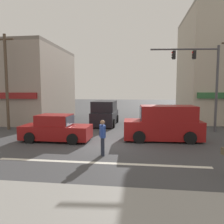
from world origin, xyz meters
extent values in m
plane|color=#3D3D3F|center=(0.00, 0.00, 0.00)|extent=(120.00, 120.00, 0.00)
cube|color=silver|center=(0.00, -3.50, 0.00)|extent=(9.00, 0.24, 0.01)
cube|color=gray|center=(-12.58, 8.94, 3.50)|extent=(12.72, 9.15, 6.99)
cube|color=slate|center=(-12.58, 8.94, 7.14)|extent=(12.72, 9.15, 0.30)
cylinder|color=brown|center=(-8.50, 3.38, 3.61)|extent=(0.22, 0.22, 7.23)
cube|color=#473828|center=(-8.50, 3.38, 6.83)|extent=(1.40, 0.12, 0.10)
cylinder|color=#47474C|center=(7.11, 4.41, 3.10)|extent=(0.18, 0.18, 6.20)
cylinder|color=#47474C|center=(4.72, 4.22, 5.95)|extent=(4.79, 0.51, 0.12)
cube|color=black|center=(5.44, 4.28, 5.55)|extent=(0.22, 0.26, 0.60)
sphere|color=red|center=(5.32, 4.27, 5.73)|extent=(0.12, 0.12, 0.12)
sphere|color=black|center=(5.32, 4.27, 5.55)|extent=(0.12, 0.12, 0.12)
sphere|color=black|center=(5.32, 4.27, 5.37)|extent=(0.12, 0.12, 0.12)
cube|color=black|center=(4.00, 4.16, 5.55)|extent=(0.22, 0.26, 0.60)
sphere|color=red|center=(3.88, 4.15, 5.73)|extent=(0.12, 0.12, 0.12)
sphere|color=black|center=(3.88, 4.15, 5.55)|extent=(0.12, 0.12, 0.12)
sphere|color=black|center=(3.88, 4.15, 5.37)|extent=(0.12, 0.12, 0.12)
cube|color=maroon|center=(2.99, 1.14, 0.66)|extent=(4.68, 2.06, 1.10)
cube|color=maroon|center=(3.29, 1.15, 1.66)|extent=(3.28, 1.95, 0.90)
cube|color=#475666|center=(1.67, 1.08, 1.66)|extent=(0.14, 1.66, 0.76)
cylinder|color=black|center=(1.61, 0.15, 0.36)|extent=(0.73, 0.23, 0.72)
cylinder|color=black|center=(1.52, 1.99, 0.36)|extent=(0.73, 0.23, 0.72)
cylinder|color=black|center=(4.45, 0.29, 0.36)|extent=(0.73, 0.23, 0.72)
cylinder|color=black|center=(4.37, 2.12, 0.36)|extent=(0.73, 0.23, 0.72)
cube|color=black|center=(-1.40, 6.66, 0.66)|extent=(1.84, 4.60, 1.10)
cube|color=black|center=(-1.40, 6.36, 1.66)|extent=(1.80, 3.20, 0.90)
cube|color=#475666|center=(-1.40, 7.98, 1.66)|extent=(1.66, 0.06, 0.76)
cylinder|color=black|center=(-2.32, 8.09, 0.36)|extent=(0.20, 0.72, 0.72)
cylinder|color=black|center=(-0.48, 8.09, 0.36)|extent=(0.20, 0.72, 0.72)
cylinder|color=black|center=(-2.32, 5.23, 0.36)|extent=(0.20, 0.72, 0.72)
cylinder|color=black|center=(-0.48, 5.23, 0.36)|extent=(0.20, 0.72, 0.72)
cube|color=maroon|center=(-3.34, 0.17, 0.54)|extent=(4.12, 1.74, 0.80)
cube|color=maroon|center=(-3.44, 0.17, 1.26)|extent=(1.92, 1.58, 0.64)
cube|color=#475666|center=(-2.47, 0.16, 1.26)|extent=(0.07, 1.44, 0.54)
cylinder|color=black|center=(-2.06, 1.01, 0.32)|extent=(0.64, 0.19, 0.64)
cylinder|color=black|center=(-2.08, -0.69, 0.32)|extent=(0.64, 0.19, 0.64)
cylinder|color=black|center=(-4.60, 1.03, 0.32)|extent=(0.64, 0.19, 0.64)
cylinder|color=black|center=(-4.62, -0.66, 0.32)|extent=(0.64, 0.19, 0.64)
cylinder|color=#232838|center=(-0.04, -2.53, 0.43)|extent=(0.14, 0.14, 0.86)
cylinder|color=#232838|center=(-0.10, -2.36, 0.43)|extent=(0.14, 0.14, 0.86)
cube|color=#2D4CA5|center=(-0.07, -2.45, 1.15)|extent=(0.34, 0.42, 0.58)
sphere|color=#9E7051|center=(-0.07, -2.45, 1.56)|extent=(0.22, 0.22, 0.22)
cylinder|color=#2D4CA5|center=(0.02, -2.67, 1.15)|extent=(0.09, 0.09, 0.56)
cylinder|color=#2D4CA5|center=(-0.16, -2.22, 1.15)|extent=(0.09, 0.09, 0.56)
cube|color=black|center=(-0.15, -2.14, 0.98)|extent=(0.30, 0.21, 0.24)
camera|label=1|loc=(1.63, -12.23, 3.03)|focal=35.00mm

